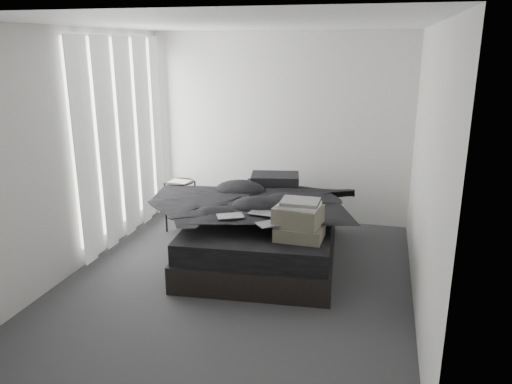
% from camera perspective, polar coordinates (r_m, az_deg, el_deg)
% --- Properties ---
extents(floor, '(3.60, 4.20, 0.01)m').
position_cam_1_polar(floor, '(5.42, -2.14, -9.99)').
color(floor, '#353537').
rests_on(floor, ground).
extents(ceiling, '(3.60, 4.20, 0.01)m').
position_cam_1_polar(ceiling, '(4.85, -2.49, 18.68)').
color(ceiling, white).
rests_on(ceiling, ground).
extents(wall_back, '(3.60, 0.01, 2.60)m').
position_cam_1_polar(wall_back, '(6.97, 2.68, 7.29)').
color(wall_back, silver).
rests_on(wall_back, ground).
extents(wall_front, '(3.60, 0.01, 2.60)m').
position_cam_1_polar(wall_front, '(3.11, -13.49, -5.02)').
color(wall_front, silver).
rests_on(wall_front, ground).
extents(wall_left, '(0.01, 4.20, 2.60)m').
position_cam_1_polar(wall_left, '(5.75, -19.82, 4.34)').
color(wall_left, silver).
rests_on(wall_left, ground).
extents(wall_right, '(0.01, 4.20, 2.60)m').
position_cam_1_polar(wall_right, '(4.79, 18.82, 2.15)').
color(wall_right, silver).
rests_on(wall_right, ground).
extents(window_left, '(0.02, 2.00, 2.30)m').
position_cam_1_polar(window_left, '(6.48, -15.31, 6.46)').
color(window_left, white).
rests_on(window_left, wall_left).
extents(curtain_left, '(0.06, 2.12, 2.48)m').
position_cam_1_polar(curtain_left, '(6.46, -14.88, 5.85)').
color(curtain_left, white).
rests_on(curtain_left, wall_left).
extents(bed, '(1.80, 2.28, 0.29)m').
position_cam_1_polar(bed, '(5.88, 0.85, -6.17)').
color(bed, black).
rests_on(bed, floor).
extents(mattress, '(1.73, 2.21, 0.23)m').
position_cam_1_polar(mattress, '(5.79, 0.86, -3.78)').
color(mattress, black).
rests_on(mattress, bed).
extents(duvet, '(1.73, 1.97, 0.25)m').
position_cam_1_polar(duvet, '(5.66, 0.79, -1.67)').
color(duvet, black).
rests_on(duvet, mattress).
extents(pillow_lower, '(0.68, 0.49, 0.15)m').
position_cam_1_polar(pillow_lower, '(6.52, 1.57, 0.33)').
color(pillow_lower, black).
rests_on(pillow_lower, mattress).
extents(pillow_upper, '(0.67, 0.52, 0.14)m').
position_cam_1_polar(pillow_upper, '(6.46, 2.19, 1.45)').
color(pillow_upper, black).
rests_on(pillow_upper, pillow_lower).
extents(laptop, '(0.39, 0.30, 0.03)m').
position_cam_1_polar(laptop, '(5.67, 4.94, -0.22)').
color(laptop, silver).
rests_on(laptop, duvet).
extents(comic_a, '(0.32, 0.28, 0.01)m').
position_cam_1_polar(comic_a, '(5.18, -2.99, -1.93)').
color(comic_a, black).
rests_on(comic_a, duvet).
extents(comic_b, '(0.29, 0.21, 0.01)m').
position_cam_1_polar(comic_b, '(5.26, 0.72, -1.52)').
color(comic_b, black).
rests_on(comic_b, duvet).
extents(comic_c, '(0.32, 0.31, 0.01)m').
position_cam_1_polar(comic_c, '(4.95, 1.70, -2.65)').
color(comic_c, black).
rests_on(comic_c, duvet).
extents(side_stand, '(0.46, 0.46, 0.68)m').
position_cam_1_polar(side_stand, '(6.73, -8.60, -1.63)').
color(side_stand, black).
rests_on(side_stand, floor).
extents(papers, '(0.28, 0.22, 0.01)m').
position_cam_1_polar(papers, '(6.62, -8.71, 1.19)').
color(papers, white).
rests_on(papers, side_stand).
extents(floor_books, '(0.13, 0.19, 0.13)m').
position_cam_1_polar(floor_books, '(6.49, -7.78, -4.87)').
color(floor_books, black).
rests_on(floor_books, floor).
extents(box_lower, '(0.55, 0.45, 0.37)m').
position_cam_1_polar(box_lower, '(5.25, 4.81, -8.66)').
color(box_lower, black).
rests_on(box_lower, floor).
extents(box_mid, '(0.49, 0.39, 0.29)m').
position_cam_1_polar(box_mid, '(5.11, 4.98, -5.38)').
color(box_mid, '#5A5647').
rests_on(box_mid, box_lower).
extents(box_upper, '(0.50, 0.43, 0.20)m').
position_cam_1_polar(box_upper, '(5.04, 4.84, -2.74)').
color(box_upper, '#5A5647').
rests_on(box_upper, box_mid).
extents(art_book_white, '(0.42, 0.35, 0.04)m').
position_cam_1_polar(art_book_white, '(5.00, 4.99, -1.48)').
color(art_book_white, silver).
rests_on(art_book_white, box_upper).
extents(art_book_snake, '(0.38, 0.30, 0.04)m').
position_cam_1_polar(art_book_snake, '(4.97, 5.09, -1.12)').
color(art_book_snake, silver).
rests_on(art_book_snake, art_book_white).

